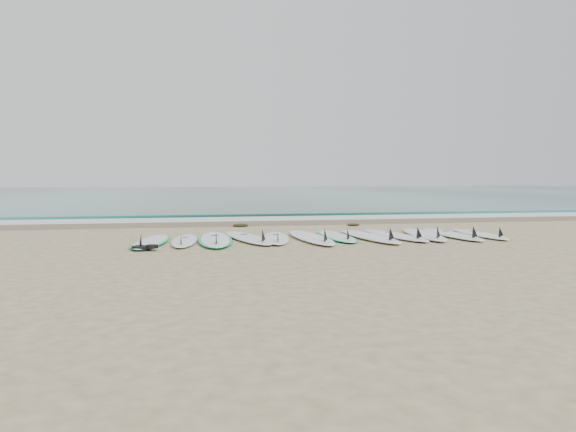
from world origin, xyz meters
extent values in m
plane|color=tan|center=(0.00, 0.00, 0.00)|extent=(120.00, 120.00, 0.00)
cube|color=#1F5F58|center=(0.00, 32.50, 0.01)|extent=(120.00, 55.00, 0.03)
cube|color=brown|center=(0.00, 4.10, 0.01)|extent=(120.00, 1.80, 0.01)
cube|color=silver|center=(0.00, 5.50, 0.02)|extent=(120.00, 1.40, 0.04)
cube|color=#1F5F58|center=(0.00, 7.00, 0.05)|extent=(120.00, 1.00, 0.10)
ellipsoid|color=white|center=(-3.48, -0.17, 0.04)|extent=(0.87, 2.52, 0.08)
ellipsoid|color=#02C369|center=(-3.48, -0.17, 0.04)|extent=(0.96, 2.55, 0.06)
cone|color=black|center=(-3.62, -1.06, 0.19)|extent=(0.25, 0.29, 0.26)
ellipsoid|color=white|center=(-2.84, -0.12, 0.04)|extent=(0.68, 2.36, 0.08)
cone|color=black|center=(-2.92, -0.97, 0.18)|extent=(0.22, 0.26, 0.25)
cylinder|color=navy|center=(-2.82, 0.10, 0.08)|extent=(0.15, 0.15, 0.01)
ellipsoid|color=white|center=(-2.24, -0.07, 0.05)|extent=(0.72, 2.83, 0.09)
ellipsoid|color=#02C369|center=(-2.24, -0.07, 0.04)|extent=(0.81, 2.86, 0.06)
cone|color=black|center=(-2.29, -1.09, 0.21)|extent=(0.25, 0.31, 0.30)
cylinder|color=navy|center=(-2.23, 0.20, 0.10)|extent=(0.17, 0.17, 0.01)
ellipsoid|color=white|center=(-1.57, 0.08, 0.05)|extent=(1.01, 2.77, 0.09)
cone|color=black|center=(-1.40, -0.90, 0.21)|extent=(0.28, 0.32, 0.29)
cylinder|color=navy|center=(-1.61, 0.34, 0.09)|extent=(0.18, 0.18, 0.01)
ellipsoid|color=white|center=(-0.99, -0.01, 0.04)|extent=(0.85, 2.49, 0.08)
cone|color=black|center=(-1.11, -0.89, 0.19)|extent=(0.24, 0.29, 0.26)
cylinder|color=navy|center=(-0.96, 0.22, 0.08)|extent=(0.16, 0.16, 0.01)
ellipsoid|color=white|center=(-0.29, -0.12, 0.05)|extent=(0.68, 2.87, 0.09)
cone|color=black|center=(-0.26, -1.17, 0.22)|extent=(0.25, 0.31, 0.30)
ellipsoid|color=white|center=(0.32, 0.10, 0.04)|extent=(0.57, 2.47, 0.08)
ellipsoid|color=#02C369|center=(0.32, 0.10, 0.04)|extent=(0.66, 2.49, 0.06)
cone|color=black|center=(0.30, -0.80, 0.19)|extent=(0.21, 0.27, 0.26)
ellipsoid|color=white|center=(0.95, -0.16, 0.05)|extent=(0.80, 2.83, 0.09)
cone|color=black|center=(1.03, -1.18, 0.21)|extent=(0.26, 0.32, 0.30)
ellipsoid|color=white|center=(1.57, -0.03, 0.05)|extent=(0.86, 2.67, 0.08)
cone|color=black|center=(1.69, -0.98, 0.20)|extent=(0.25, 0.30, 0.28)
cylinder|color=navy|center=(1.54, 0.22, 0.09)|extent=(0.17, 0.17, 0.01)
ellipsoid|color=white|center=(2.25, 0.01, 0.05)|extent=(0.98, 2.80, 0.09)
cone|color=black|center=(2.10, -0.98, 0.21)|extent=(0.27, 0.32, 0.29)
ellipsoid|color=white|center=(2.86, -0.09, 0.05)|extent=(0.59, 2.66, 0.09)
cone|color=black|center=(2.84, -1.06, 0.20)|extent=(0.23, 0.29, 0.28)
cylinder|color=navy|center=(2.86, 0.16, 0.09)|extent=(0.16, 0.16, 0.01)
ellipsoid|color=white|center=(3.51, -0.11, 0.04)|extent=(0.59, 2.39, 0.08)
cone|color=black|center=(3.48, -0.98, 0.18)|extent=(0.21, 0.26, 0.25)
cylinder|color=navy|center=(3.52, 0.12, 0.08)|extent=(0.14, 0.14, 0.01)
ellipsoid|color=black|center=(-1.37, 3.16, 0.04)|extent=(0.40, 0.31, 0.08)
ellipsoid|color=black|center=(1.58, 2.82, 0.03)|extent=(0.34, 0.26, 0.07)
cylinder|color=black|center=(-3.61, -1.20, 0.04)|extent=(0.32, 0.32, 0.08)
cylinder|color=black|center=(-3.41, -1.30, 0.08)|extent=(0.20, 0.20, 0.06)
camera|label=1|loc=(-2.98, -11.29, 1.29)|focal=35.00mm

